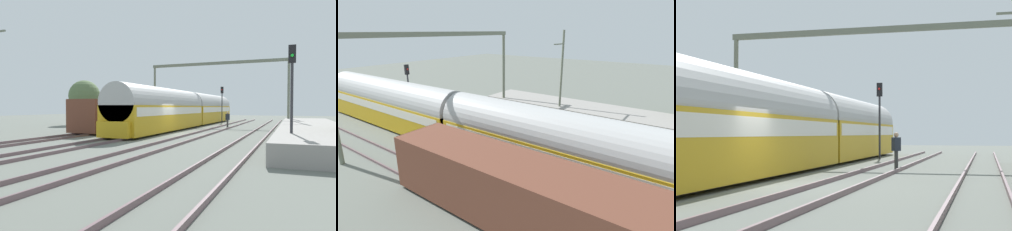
% 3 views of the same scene
% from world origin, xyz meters
% --- Properties ---
extents(ground, '(120.00, 120.00, 0.00)m').
position_xyz_m(ground, '(0.00, 0.00, 0.00)').
color(ground, slate).
extents(track_west, '(1.52, 60.00, 0.16)m').
position_xyz_m(track_west, '(-2.15, 0.00, 0.08)').
color(track_west, '#6C5358').
rests_on(track_west, ground).
extents(track_east, '(1.52, 60.00, 0.16)m').
position_xyz_m(track_east, '(2.15, 0.00, 0.08)').
color(track_east, '#6C5358').
rests_on(track_east, ground).
extents(track_far_east, '(1.52, 60.00, 0.16)m').
position_xyz_m(track_far_east, '(6.44, 0.00, 0.08)').
color(track_far_east, '#6C5358').
rests_on(track_far_east, ground).
extents(passenger_train, '(2.93, 32.85, 3.82)m').
position_xyz_m(passenger_train, '(-2.15, 10.16, 1.97)').
color(passenger_train, gold).
rests_on(passenger_train, ground).
extents(person_crossing, '(0.43, 0.46, 1.73)m').
position_xyz_m(person_crossing, '(2.48, 8.84, 1.03)').
color(person_crossing, '#353535').
rests_on(person_crossing, ground).
extents(railway_signal_far, '(0.36, 0.30, 5.03)m').
position_xyz_m(railway_signal_far, '(-0.23, 18.48, 3.22)').
color(railway_signal_far, '#2D2D33').
rests_on(railway_signal_far, ground).
extents(catenary_gantry, '(17.28, 0.28, 7.86)m').
position_xyz_m(catenary_gantry, '(0.00, 14.04, 5.95)').
color(catenary_gantry, slate).
rests_on(catenary_gantry, ground).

